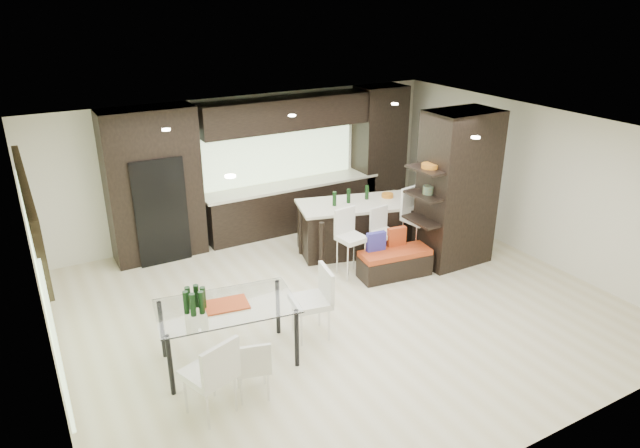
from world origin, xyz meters
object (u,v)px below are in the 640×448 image
stool_mid (384,244)px  bench (395,263)px  floor_vase (425,225)px  dining_table (229,333)px  stool_left (351,250)px  stool_right (418,231)px  chair_end (311,306)px  kitchen_island (360,226)px  chair_far (209,378)px  chair_near (252,368)px

stool_mid → bench: 0.45m
floor_vase → dining_table: (-4.27, -1.32, -0.18)m
stool_left → bench: stool_left is taller
stool_mid → stool_right: bearing=-10.7°
bench → chair_end: bearing=-149.4°
kitchen_island → chair_far: 4.87m
chair_far → floor_vase: bearing=4.6°
kitchen_island → chair_far: (-3.91, -2.89, -0.00)m
stool_right → chair_far: 5.05m
bench → dining_table: (-3.31, -0.90, 0.18)m
stool_left → chair_end: stool_left is taller
stool_left → chair_end: (-1.47, -1.28, -0.00)m
stool_mid → chair_end: (-2.16, -1.30, 0.04)m
bench → stool_mid: bearing=89.5°
chair_near → floor_vase: bearing=41.5°
stool_left → floor_vase: floor_vase is taller
stool_right → floor_vase: size_ratio=0.89×
bench → chair_far: chair_far is taller
chair_near → chair_far: size_ratio=0.80×
stool_mid → floor_vase: bearing=-5.7°
kitchen_island → stool_right: bearing=-34.8°
floor_vase → chair_end: floor_vase is taller
dining_table → chair_end: 1.20m
stool_mid → stool_right: 0.70m
kitchen_island → floor_vase: floor_vase is taller
chair_far → chair_end: size_ratio=1.00×
bench → chair_near: (-3.31, -1.67, 0.14)m
dining_table → chair_near: (0.00, -0.77, -0.04)m
stool_mid → bench: bearing=-105.0°
floor_vase → dining_table: size_ratio=0.68×
dining_table → chair_far: chair_far is taller
floor_vase → chair_near: size_ratio=1.58×
stool_mid → stool_left: bearing=174.7°
chair_near → stool_mid: bearing=47.0°
chair_near → chair_end: bearing=48.1°
kitchen_island → chair_near: bearing=-124.8°
stool_right → bench: stool_right is taller
kitchen_island → chair_end: size_ratio=2.40×
chair_end → chair_near: bearing=132.6°
stool_mid → chair_far: size_ratio=0.91×
stool_left → chair_end: bearing=-146.1°
stool_mid → chair_end: 2.52m
stool_mid → chair_near: stool_mid is taller
stool_right → chair_near: stool_right is taller
kitchen_island → chair_end: bearing=-121.2°
stool_left → floor_vase: 1.60m
chair_near → dining_table: bearing=105.5°
stool_left → dining_table: (-2.67, -1.28, -0.05)m
kitchen_island → stool_right: stool_right is taller
chair_near → chair_end: size_ratio=0.80×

